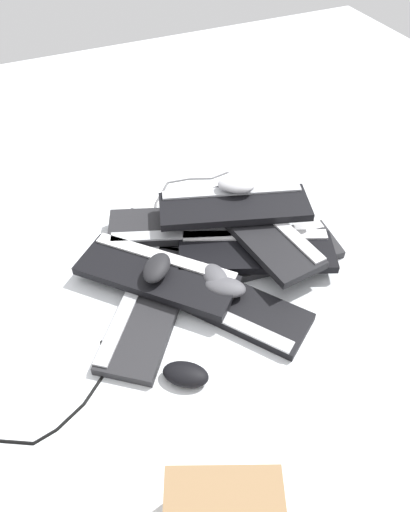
{
  "coord_description": "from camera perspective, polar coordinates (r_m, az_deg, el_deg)",
  "views": [
    {
      "loc": [
        -0.94,
        0.45,
        1.03
      ],
      "look_at": [
        -0.04,
        0.06,
        0.06
      ],
      "focal_mm": 35.0,
      "sensor_mm": 36.0,
      "label": 1
    }
  ],
  "objects": [
    {
      "name": "keyboard_0",
      "position": [
        1.5,
        -1.56,
        2.14
      ],
      "size": [
        0.39,
        0.44,
        0.03
      ],
      "color": "#232326",
      "rests_on": "ground"
    },
    {
      "name": "mouse_1",
      "position": [
        1.19,
        -2.23,
        -13.36
      ],
      "size": [
        0.12,
        0.13,
        0.04
      ],
      "primitive_type": "ellipsoid",
      "rotation": [
        0.0,
        0.0,
        0.92
      ],
      "color": "black",
      "rests_on": "ground"
    },
    {
      "name": "keyboard_3",
      "position": [
        1.46,
        6.84,
        0.31
      ],
      "size": [
        0.19,
        0.45,
        0.03
      ],
      "color": "#232326",
      "rests_on": "ground"
    },
    {
      "name": "keyboard_1",
      "position": [
        1.33,
        -6.41,
        -5.78
      ],
      "size": [
        0.44,
        0.39,
        0.03
      ],
      "color": "#232326",
      "rests_on": "ground"
    },
    {
      "name": "keyboard_5",
      "position": [
        1.5,
        -2.57,
        3.44
      ],
      "size": [
        0.29,
        0.46,
        0.03
      ],
      "color": "#232326",
      "rests_on": "keyboard_0"
    },
    {
      "name": "mouse_0",
      "position": [
        1.33,
        -5.53,
        -1.34
      ],
      "size": [
        0.13,
        0.12,
        0.04
      ],
      "primitive_type": "ellipsoid",
      "rotation": [
        0.0,
        0.0,
        2.43
      ],
      "color": "black",
      "rests_on": "keyboard_8"
    },
    {
      "name": "keyboard_7",
      "position": [
        1.48,
        3.38,
        5.74
      ],
      "size": [
        0.28,
        0.46,
        0.03
      ],
      "color": "black",
      "rests_on": "keyboard_6"
    },
    {
      "name": "cable_0",
      "position": [
        1.21,
        -16.61,
        -16.33
      ],
      "size": [
        0.2,
        0.35,
        0.01
      ],
      "color": "black",
      "rests_on": "ground"
    },
    {
      "name": "keyboard_2",
      "position": [
        1.33,
        2.48,
        -5.44
      ],
      "size": [
        0.44,
        0.38,
        0.03
      ],
      "color": "black",
      "rests_on": "ground"
    },
    {
      "name": "cable_1",
      "position": [
        1.68,
        -3.6,
        7.11
      ],
      "size": [
        0.19,
        0.44,
        0.01
      ],
      "color": "#59595B",
      "rests_on": "ground"
    },
    {
      "name": "keyboard_8",
      "position": [
        1.36,
        -5.51,
        -2.1
      ],
      "size": [
        0.42,
        0.41,
        0.03
      ],
      "color": "black",
      "rests_on": "keyboard_1"
    },
    {
      "name": "keyboard_6",
      "position": [
        1.45,
        6.2,
        3.25
      ],
      "size": [
        0.46,
        0.2,
        0.03
      ],
      "color": "black",
      "rests_on": "keyboard_4"
    },
    {
      "name": "ground_plane",
      "position": [
        1.47,
        1.38,
        0.09
      ],
      "size": [
        3.2,
        3.2,
        0.0
      ],
      "primitive_type": "plane",
      "color": "silver"
    },
    {
      "name": "keyboard_4",
      "position": [
        1.42,
        5.89,
        0.52
      ],
      "size": [
        0.31,
        0.46,
        0.03
      ],
      "color": "black",
      "rests_on": "keyboard_3"
    },
    {
      "name": "mouse_3",
      "position": [
        1.32,
        2.32,
        -3.58
      ],
      "size": [
        0.12,
        0.13,
        0.04
      ],
      "primitive_type": "ellipsoid",
      "rotation": [
        0.0,
        0.0,
        4.08
      ],
      "color": "#4C4C51",
      "rests_on": "keyboard_2"
    },
    {
      "name": "mouse_4",
      "position": [
        1.5,
        3.57,
        8.1
      ],
      "size": [
        0.11,
        0.13,
        0.04
      ],
      "primitive_type": "ellipsoid",
      "rotation": [
        0.0,
        0.0,
        1.0
      ],
      "color": "#B7B7BC",
      "rests_on": "keyboard_7"
    },
    {
      "name": "mouse_2",
      "position": [
        1.34,
        1.27,
        -2.55
      ],
      "size": [
        0.11,
        0.07,
        0.04
      ],
      "primitive_type": "ellipsoid",
      "rotation": [
        0.0,
        0.0,
        0.03
      ],
      "color": "#4C4C51",
      "rests_on": "keyboard_2"
    }
  ]
}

